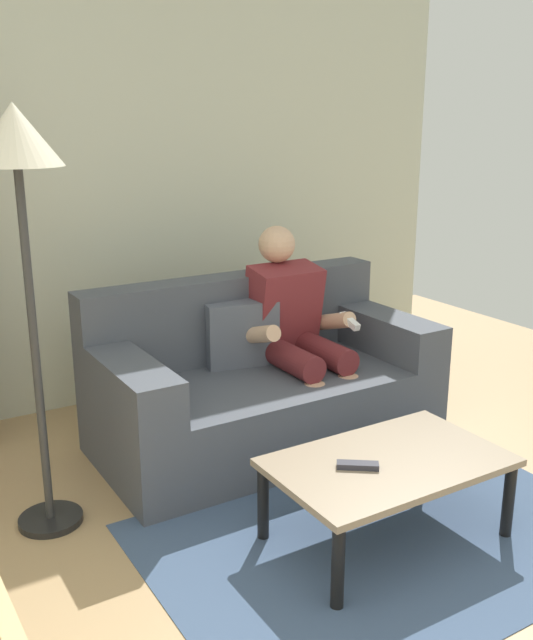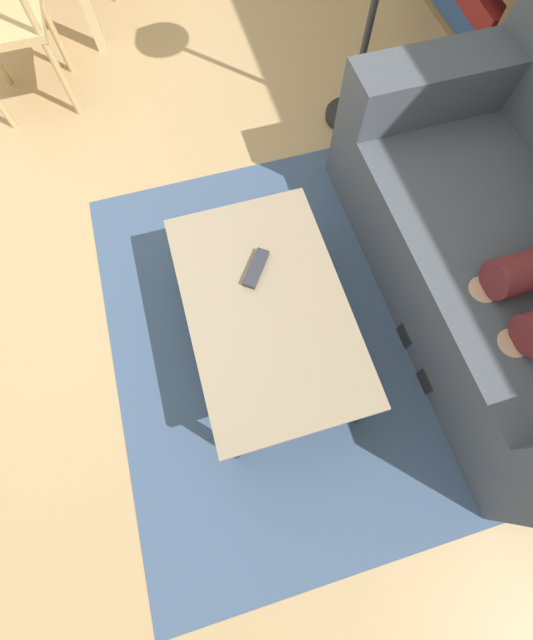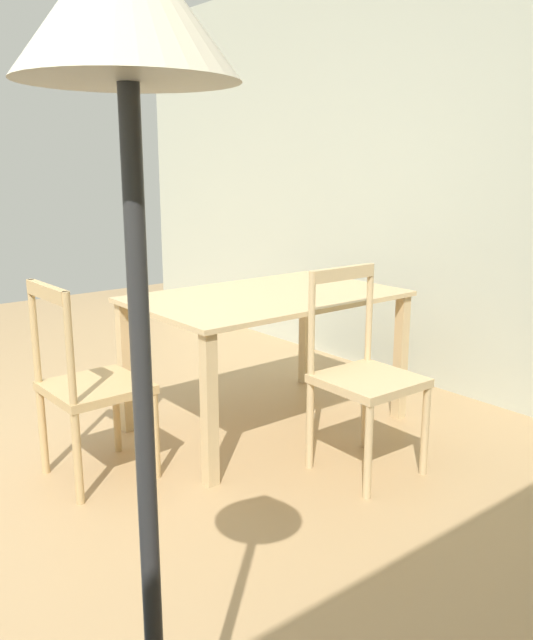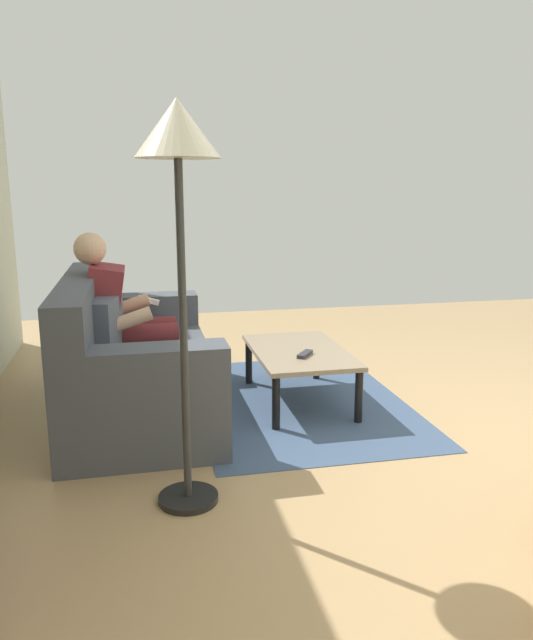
{
  "view_description": "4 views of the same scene",
  "coord_description": "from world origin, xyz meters",
  "px_view_note": "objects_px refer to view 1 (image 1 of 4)",
  "views": [
    {
      "loc": [
        -0.78,
        -1.06,
        1.73
      ],
      "look_at": [
        1.1,
        2.03,
        0.71
      ],
      "focal_mm": 39.87,
      "sensor_mm": 36.0,
      "label": 1
    },
    {
      "loc": [
        1.64,
        0.81,
        1.74
      ],
      "look_at": [
        1.05,
        0.98,
        0.22
      ],
      "focal_mm": 22.28,
      "sensor_mm": 36.0,
      "label": 2
    },
    {
      "loc": [
        0.37,
        2.82,
        1.43
      ],
      "look_at": [
        -1.82,
        0.11,
        0.6
      ],
      "focal_mm": 37.02,
      "sensor_mm": 36.0,
      "label": 3
    },
    {
      "loc": [
        -2.74,
        2.01,
        1.44
      ],
      "look_at": [
        -0.36,
        1.5,
        0.9
      ],
      "focal_mm": 33.82,
      "sensor_mm": 36.0,
      "label": 4
    }
  ],
  "objects_px": {
    "person_lounging": "(295,330)",
    "floor_lamp": "(19,177)",
    "couch": "(260,384)",
    "coffee_table": "(388,469)",
    "tv_remote": "(358,465)"
  },
  "relations": [
    {
      "from": "person_lounging",
      "to": "floor_lamp",
      "type": "bearing_deg",
      "value": -168.94
    },
    {
      "from": "couch",
      "to": "floor_lamp",
      "type": "relative_size",
      "value": 1.02
    },
    {
      "from": "couch",
      "to": "coffee_table",
      "type": "distance_m",
      "value": 1.13
    },
    {
      "from": "couch",
      "to": "person_lounging",
      "type": "bearing_deg",
      "value": 5.31
    },
    {
      "from": "person_lounging",
      "to": "tv_remote",
      "type": "bearing_deg",
      "value": -111.36
    },
    {
      "from": "coffee_table",
      "to": "floor_lamp",
      "type": "height_order",
      "value": "floor_lamp"
    },
    {
      "from": "person_lounging",
      "to": "tv_remote",
      "type": "relative_size",
      "value": 6.78
    },
    {
      "from": "person_lounging",
      "to": "couch",
      "type": "bearing_deg",
      "value": -174.69
    },
    {
      "from": "couch",
      "to": "tv_remote",
      "type": "height_order",
      "value": "couch"
    },
    {
      "from": "couch",
      "to": "person_lounging",
      "type": "distance_m",
      "value": 0.36
    },
    {
      "from": "tv_remote",
      "to": "coffee_table",
      "type": "bearing_deg",
      "value": -55.32
    },
    {
      "from": "floor_lamp",
      "to": "couch",
      "type": "bearing_deg",
      "value": 12.16
    },
    {
      "from": "tv_remote",
      "to": "person_lounging",
      "type": "bearing_deg",
      "value": 14.76
    },
    {
      "from": "person_lounging",
      "to": "coffee_table",
      "type": "distance_m",
      "value": 1.21
    },
    {
      "from": "person_lounging",
      "to": "floor_lamp",
      "type": "xyz_separation_m",
      "value": [
        -1.49,
        -0.29,
        0.93
      ]
    }
  ]
}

